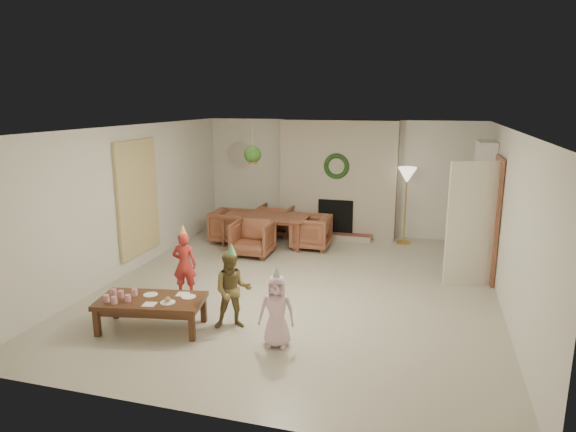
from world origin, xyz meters
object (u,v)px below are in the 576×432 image
(coffee_table_top, at_px, (151,301))
(child_pink, at_px, (277,311))
(child_red, at_px, (185,264))
(child_plaid, at_px, (233,290))
(dining_table, at_px, (265,230))
(dining_chair_right, at_px, (311,232))
(dining_chair_left, at_px, (231,226))
(dining_chair_near, at_px, (253,238))
(dining_chair_far, at_px, (276,220))

(coffee_table_top, height_order, child_pink, child_pink)
(child_red, xyz_separation_m, child_plaid, (1.11, -0.83, 0.02))
(dining_table, relative_size, dining_chair_right, 2.34)
(dining_chair_right, bearing_deg, dining_chair_left, -90.00)
(dining_chair_near, xyz_separation_m, dining_chair_far, (-0.00, 1.53, 0.00))
(dining_table, height_order, child_plaid, child_plaid)
(dining_chair_near, relative_size, child_plaid, 0.72)
(dining_chair_far, bearing_deg, dining_table, 90.00)
(dining_chair_near, distance_m, dining_chair_right, 1.23)
(dining_table, xyz_separation_m, dining_chair_far, (-0.00, 0.77, 0.03))
(coffee_table_top, distance_m, child_red, 1.17)
(dining_chair_right, xyz_separation_m, coffee_table_top, (-1.14, -4.12, 0.05))
(dining_chair_right, bearing_deg, child_pink, 7.59)
(dining_chair_near, height_order, coffee_table_top, dining_chair_near)
(dining_chair_far, height_order, child_pink, child_pink)
(dining_chair_near, distance_m, child_red, 2.22)
(dining_chair_far, height_order, child_red, child_red)
(dining_chair_near, relative_size, dining_chair_right, 1.00)
(dining_table, relative_size, child_red, 1.76)
(dining_chair_near, bearing_deg, child_pink, -65.77)
(dining_table, height_order, dining_chair_near, dining_chair_near)
(dining_table, distance_m, dining_chair_far, 0.77)
(child_red, xyz_separation_m, child_pink, (1.81, -1.15, -0.05))
(dining_chair_far, xyz_separation_m, child_red, (-0.30, -3.73, 0.16))
(child_plaid, height_order, child_pink, child_plaid)
(dining_table, relative_size, child_plaid, 1.70)
(dining_chair_far, relative_size, child_red, 0.75)
(dining_chair_left, bearing_deg, dining_chair_near, -135.00)
(coffee_table_top, height_order, child_red, child_red)
(child_plaid, bearing_deg, child_red, 122.16)
(dining_table, distance_m, child_plaid, 3.88)
(child_pink, bearing_deg, child_plaid, 147.83)
(child_pink, bearing_deg, dining_table, 102.81)
(dining_chair_near, bearing_deg, child_plaid, -74.95)
(dining_chair_near, xyz_separation_m, child_pink, (1.51, -3.34, 0.11))
(dining_chair_left, height_order, child_pink, child_pink)
(dining_table, distance_m, dining_chair_near, 0.77)
(dining_chair_near, distance_m, dining_chair_far, 1.53)
(child_plaid, distance_m, child_pink, 0.77)
(dining_chair_near, xyz_separation_m, dining_chair_left, (-0.77, 0.77, 0.00))
(dining_table, xyz_separation_m, child_plaid, (0.82, -3.79, 0.21))
(dining_table, distance_m, coffee_table_top, 4.12)
(dining_chair_far, xyz_separation_m, child_pink, (1.51, -4.88, 0.11))
(dining_chair_far, xyz_separation_m, dining_chair_left, (-0.77, -0.77, 0.00))
(dining_chair_far, distance_m, dining_chair_left, 1.08)
(child_red, height_order, child_plaid, child_plaid)
(child_red, bearing_deg, dining_chair_left, -93.62)
(dining_chair_left, relative_size, coffee_table_top, 0.55)
(dining_table, bearing_deg, dining_chair_left, 180.00)
(dining_chair_left, distance_m, dining_chair_right, 1.72)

